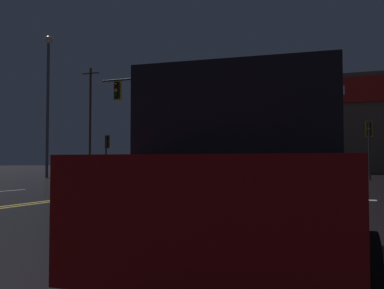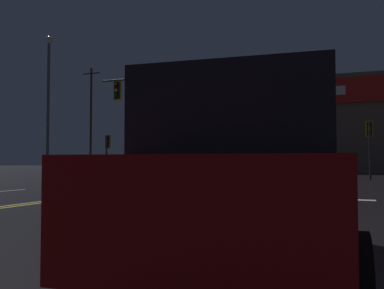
% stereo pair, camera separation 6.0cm
% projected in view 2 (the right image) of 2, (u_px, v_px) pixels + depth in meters
% --- Properties ---
extents(ground_plane, '(200.00, 200.00, 0.00)m').
position_uv_depth(ground_plane, '(172.00, 186.00, 19.73)').
color(ground_plane, black).
extents(road_markings, '(12.81, 60.00, 0.01)m').
position_uv_depth(road_markings, '(180.00, 187.00, 18.64)').
color(road_markings, gold).
rests_on(road_markings, ground).
extents(traffic_signal_median, '(4.39, 0.36, 5.51)m').
position_uv_depth(traffic_signal_median, '(147.00, 99.00, 21.11)').
color(traffic_signal_median, '#38383D').
rests_on(traffic_signal_median, ground).
extents(traffic_signal_corner_northeast, '(0.42, 0.36, 3.61)m').
position_uv_depth(traffic_signal_corner_northeast, '(370.00, 136.00, 26.04)').
color(traffic_signal_corner_northeast, '#38383D').
rests_on(traffic_signal_corner_northeast, ground).
extents(traffic_signal_corner_northwest, '(0.42, 0.36, 3.11)m').
position_uv_depth(traffic_signal_corner_northwest, '(107.00, 146.00, 31.70)').
color(traffic_signal_corner_northwest, '#38383D').
rests_on(traffic_signal_corner_northwest, ground).
extents(streetlight_near_left, '(0.56, 0.56, 10.15)m').
position_uv_depth(streetlight_near_left, '(48.00, 88.00, 30.53)').
color(streetlight_near_left, '#59595E').
rests_on(streetlight_near_left, ground).
extents(parked_car, '(2.22, 4.40, 1.88)m').
position_uv_depth(parked_car, '(249.00, 175.00, 4.38)').
color(parked_car, '#9E0F0F').
rests_on(parked_car, ground).
extents(building_backdrop, '(32.01, 10.23, 9.91)m').
position_uv_depth(building_backdrop, '(280.00, 128.00, 49.21)').
color(building_backdrop, brown).
rests_on(building_backdrop, ground).
extents(utility_pole_row, '(46.18, 0.26, 12.02)m').
position_uv_depth(utility_pole_row, '(275.00, 112.00, 41.93)').
color(utility_pole_row, '#4C3828').
rests_on(utility_pole_row, ground).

